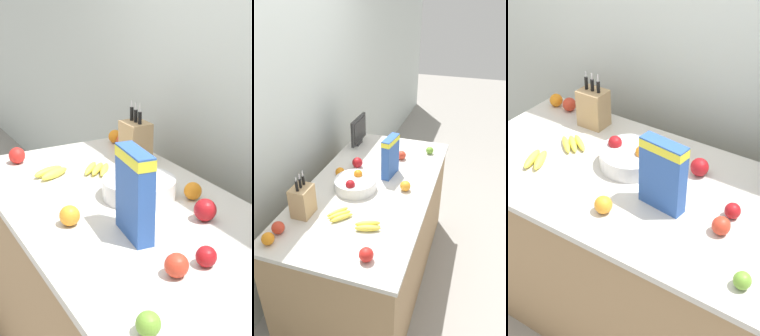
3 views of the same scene
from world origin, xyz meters
TOP-DOWN VIEW (x-y plane):
  - ground_plane at (0.00, 0.00)m, footprint 14.00×14.00m
  - wall_back at (0.00, 0.65)m, footprint 9.00×0.06m
  - counter at (0.00, 0.00)m, footprint 1.73×0.88m
  - knife_block at (-0.46, 0.29)m, footprint 0.14×0.11m
  - cereal_box at (0.18, -0.09)m, footprint 0.20×0.09m
  - fruit_bowl at (-0.09, 0.09)m, footprint 0.30×0.30m
  - banana_bunch_left at (-0.41, 0.06)m, footprint 0.19×0.17m
  - banana_bunch_right at (-0.47, -0.14)m, footprint 0.13×0.17m
  - apple_near_bananas at (-0.67, 0.34)m, footprint 0.08×0.08m
  - apple_front at (0.46, -0.10)m, footprint 0.07×0.07m
  - apple_leftmost at (0.63, -0.31)m, footprint 0.06×0.06m
  - apple_by_knife_block at (0.21, 0.19)m, footprint 0.08×0.08m
  - apple_rear at (0.46, 0.01)m, footprint 0.07×0.07m
  - orange_front_center at (0.04, 0.27)m, footprint 0.07×0.07m
  - orange_front_right at (-0.76, 0.34)m, footprint 0.07×0.07m
  - orange_mid_right at (0.01, -0.25)m, footprint 0.08×0.08m

SIDE VIEW (x-z plane):
  - ground_plane at x=0.00m, z-range 0.00..0.00m
  - counter at x=0.00m, z-range 0.00..0.88m
  - banana_bunch_left at x=-0.41m, z-range 0.88..0.91m
  - banana_bunch_right at x=-0.47m, z-range 0.88..0.92m
  - apple_leftmost at x=0.63m, z-range 0.88..0.94m
  - apple_rear at x=0.46m, z-range 0.88..0.94m
  - orange_front_center at x=0.04m, z-range 0.88..0.95m
  - orange_front_right at x=-0.76m, z-range 0.88..0.95m
  - apple_front at x=0.46m, z-range 0.88..0.95m
  - orange_mid_right at x=0.01m, z-range 0.88..0.95m
  - apple_near_bananas at x=-0.67m, z-range 0.88..0.95m
  - apple_by_knife_block at x=0.21m, z-range 0.88..0.96m
  - fruit_bowl at x=-0.09m, z-range 0.86..0.98m
  - knife_block at x=-0.46m, z-range 0.83..1.13m
  - cereal_box at x=0.18m, z-range 0.89..1.20m
  - wall_back at x=0.00m, z-range 0.00..2.60m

